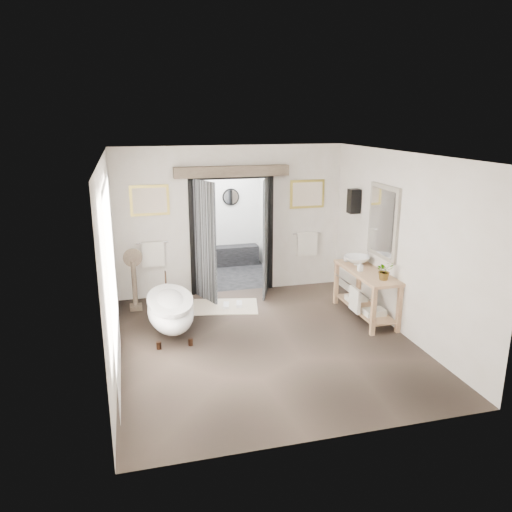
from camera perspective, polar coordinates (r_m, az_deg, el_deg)
name	(u,v)px	position (r m, az deg, el deg)	size (l,w,h in m)	color
ground_plane	(266,343)	(7.94, 1.11, -9.87)	(5.00, 5.00, 0.00)	brown
room_shell	(266,229)	(7.22, 1.15, 3.15)	(4.52, 5.02, 2.91)	silver
shower_room	(218,231)	(11.34, -4.32, 2.82)	(2.22, 2.01, 2.51)	black
back_wall_dressing	(233,217)	(9.59, -2.59, 4.50)	(3.82, 0.78, 2.52)	black
clawfoot_tub	(170,309)	(8.27, -9.76, -6.05)	(0.74, 1.65, 0.81)	black
vanity	(365,290)	(8.91, 12.33, -3.82)	(0.57, 1.60, 0.85)	tan
pedestal_mirror	(134,284)	(9.33, -13.73, -3.08)	(0.34, 0.22, 1.15)	brown
rug	(225,307)	(9.35, -3.56, -5.78)	(1.20, 0.80, 0.01)	beige
slippers	(233,305)	(9.33, -2.68, -5.58)	(0.41, 0.28, 0.05)	white
basin	(357,261)	(9.12, 11.45, -0.51)	(0.46, 0.46, 0.16)	white
plant	(385,271)	(8.37, 14.49, -1.62)	(0.28, 0.24, 0.31)	gray
soap_bottle_a	(360,266)	(8.76, 11.83, -1.15)	(0.08, 0.08, 0.17)	gray
soap_bottle_b	(347,258)	(9.27, 10.34, -0.20)	(0.12, 0.12, 0.15)	gray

